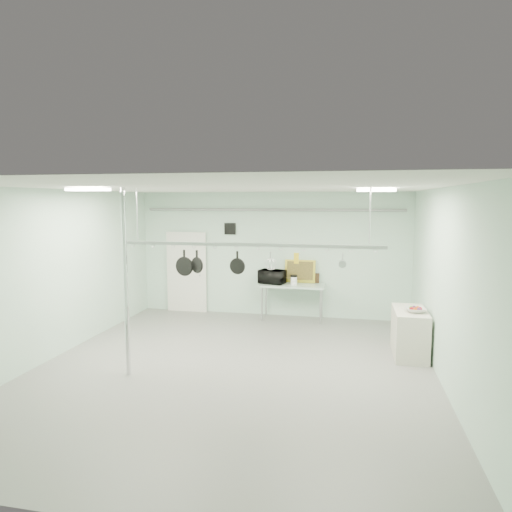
% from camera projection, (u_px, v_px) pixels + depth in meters
% --- Properties ---
extents(floor, '(8.00, 8.00, 0.00)m').
position_uv_depth(floor, '(233.00, 369.00, 8.10)').
color(floor, gray).
rests_on(floor, ground).
extents(ceiling, '(7.00, 8.00, 0.02)m').
position_uv_depth(ceiling, '(232.00, 188.00, 7.72)').
color(ceiling, silver).
rests_on(ceiling, back_wall).
extents(back_wall, '(7.00, 0.02, 3.20)m').
position_uv_depth(back_wall, '(272.00, 254.00, 11.79)').
color(back_wall, '#AFD2BD').
rests_on(back_wall, floor).
extents(right_wall, '(0.02, 8.00, 3.20)m').
position_uv_depth(right_wall, '(446.00, 288.00, 7.20)').
color(right_wall, '#AFD2BD').
rests_on(right_wall, floor).
extents(door, '(1.10, 0.10, 2.20)m').
position_uv_depth(door, '(187.00, 273.00, 12.27)').
color(door, silver).
rests_on(door, floor).
extents(wall_vent, '(0.30, 0.04, 0.30)m').
position_uv_depth(wall_vent, '(230.00, 229.00, 11.91)').
color(wall_vent, black).
rests_on(wall_vent, back_wall).
extents(conduit_pipe, '(6.60, 0.07, 0.07)m').
position_uv_depth(conduit_pipe, '(271.00, 210.00, 11.56)').
color(conduit_pipe, gray).
rests_on(conduit_pipe, back_wall).
extents(chrome_pole, '(0.08, 0.08, 3.20)m').
position_uv_depth(chrome_pole, '(126.00, 283.00, 7.67)').
color(chrome_pole, silver).
rests_on(chrome_pole, floor).
extents(prep_table, '(1.60, 0.70, 0.91)m').
position_uv_depth(prep_table, '(292.00, 287.00, 11.38)').
color(prep_table, silver).
rests_on(prep_table, floor).
extents(side_cabinet, '(0.60, 1.20, 0.90)m').
position_uv_depth(side_cabinet, '(410.00, 333.00, 8.77)').
color(side_cabinet, beige).
rests_on(side_cabinet, floor).
extents(pot_rack, '(4.80, 0.06, 1.00)m').
position_uv_depth(pot_rack, '(247.00, 243.00, 8.08)').
color(pot_rack, '#B7B7BC').
rests_on(pot_rack, ceiling).
extents(light_panel_left, '(0.65, 0.30, 0.05)m').
position_uv_depth(light_panel_left, '(88.00, 189.00, 7.39)').
color(light_panel_left, white).
rests_on(light_panel_left, ceiling).
extents(light_panel_right, '(0.65, 0.30, 0.05)m').
position_uv_depth(light_panel_right, '(376.00, 190.00, 7.82)').
color(light_panel_right, white).
rests_on(light_panel_right, ceiling).
extents(microwave, '(0.71, 0.57, 0.34)m').
position_uv_depth(microwave, '(272.00, 277.00, 11.46)').
color(microwave, black).
rests_on(microwave, prep_table).
extents(coffee_canister, '(0.20, 0.20, 0.21)m').
position_uv_depth(coffee_canister, '(294.00, 281.00, 11.27)').
color(coffee_canister, white).
rests_on(coffee_canister, prep_table).
extents(painting_large, '(0.79, 0.17, 0.58)m').
position_uv_depth(painting_large, '(300.00, 271.00, 11.60)').
color(painting_large, gold).
rests_on(painting_large, prep_table).
extents(painting_small, '(0.30, 0.09, 0.25)m').
position_uv_depth(painting_small, '(313.00, 278.00, 11.55)').
color(painting_small, black).
rests_on(painting_small, prep_table).
extents(fruit_bowl, '(0.42, 0.42, 0.09)m').
position_uv_depth(fruit_bowl, '(415.00, 310.00, 8.53)').
color(fruit_bowl, silver).
rests_on(fruit_bowl, side_cabinet).
extents(skillet_left, '(0.36, 0.11, 0.48)m').
position_uv_depth(skillet_left, '(184.00, 263.00, 8.37)').
color(skillet_left, black).
rests_on(skillet_left, pot_rack).
extents(skillet_mid, '(0.29, 0.19, 0.41)m').
position_uv_depth(skillet_mid, '(197.00, 261.00, 8.32)').
color(skillet_mid, black).
rests_on(skillet_mid, pot_rack).
extents(skillet_right, '(0.30, 0.10, 0.41)m').
position_uv_depth(skillet_right, '(237.00, 262.00, 8.16)').
color(skillet_right, black).
rests_on(skillet_right, pot_rack).
extents(whisk, '(0.25, 0.25, 0.34)m').
position_uv_depth(whisk, '(271.00, 261.00, 8.04)').
color(whisk, '#B0B0B5').
rests_on(whisk, pot_rack).
extents(grater, '(0.09, 0.04, 0.21)m').
position_uv_depth(grater, '(296.00, 258.00, 7.94)').
color(grater, gold).
rests_on(grater, pot_rack).
extents(saucepan, '(0.14, 0.10, 0.24)m').
position_uv_depth(saucepan, '(343.00, 260.00, 7.78)').
color(saucepan, silver).
rests_on(saucepan, pot_rack).
extents(fruit_cluster, '(0.24, 0.24, 0.09)m').
position_uv_depth(fruit_cluster, '(416.00, 308.00, 8.52)').
color(fruit_cluster, maroon).
rests_on(fruit_cluster, fruit_bowl).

